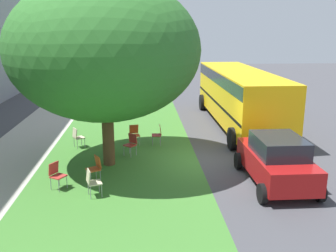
# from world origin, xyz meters

# --- Properties ---
(ground) EXTENTS (80.00, 80.00, 0.00)m
(ground) POSITION_xyz_m (0.00, 0.00, 0.00)
(ground) COLOR #424247
(grass_verge) EXTENTS (48.00, 6.00, 0.01)m
(grass_verge) POSITION_xyz_m (0.00, 3.20, 0.00)
(grass_verge) COLOR #3D752D
(grass_verge) RESTS_ON ground
(sidewalk_strip) EXTENTS (48.00, 2.80, 0.01)m
(sidewalk_strip) POSITION_xyz_m (0.00, 7.60, 0.00)
(sidewalk_strip) COLOR #ADA89E
(sidewalk_strip) RESTS_ON ground
(street_tree) EXTENTS (6.77, 6.77, 6.76)m
(street_tree) POSITION_xyz_m (-0.00, 3.62, 4.25)
(street_tree) COLOR brown
(street_tree) RESTS_ON ground
(chair_0) EXTENTS (0.57, 0.57, 0.88)m
(chair_0) POSITION_xyz_m (2.12, 5.14, 0.52)
(chair_0) COLOR beige
(chair_0) RESTS_ON ground
(chair_1) EXTENTS (0.57, 0.57, 0.88)m
(chair_1) POSITION_xyz_m (-1.61, 3.95, 0.52)
(chair_1) COLOR #C64C1E
(chair_1) RESTS_ON ground
(chair_2) EXTENTS (0.50, 0.49, 0.88)m
(chair_2) POSITION_xyz_m (2.41, 2.70, 0.52)
(chair_2) COLOR #C64C1E
(chair_2) RESTS_ON ground
(chair_3) EXTENTS (0.42, 0.43, 0.88)m
(chair_3) POSITION_xyz_m (2.32, 1.67, 0.52)
(chair_3) COLOR #B7332D
(chair_3) RESTS_ON ground
(chair_4) EXTENTS (0.57, 0.58, 0.88)m
(chair_4) POSITION_xyz_m (-2.14, 5.11, 0.52)
(chair_4) COLOR #B7332D
(chair_4) RESTS_ON ground
(chair_5) EXTENTS (0.59, 0.58, 0.88)m
(chair_5) POSITION_xyz_m (0.99, 2.81, 0.52)
(chair_5) COLOR #B7332D
(chair_5) RESTS_ON ground
(chair_6) EXTENTS (0.52, 0.53, 0.88)m
(chair_6) POSITION_xyz_m (-2.80, 3.90, 0.52)
(chair_6) COLOR beige
(chair_6) RESTS_ON ground
(parked_car) EXTENTS (3.70, 1.92, 1.65)m
(parked_car) POSITION_xyz_m (-2.25, -1.99, 0.84)
(parked_car) COLOR maroon
(parked_car) RESTS_ON ground
(school_bus) EXTENTS (10.40, 2.80, 2.88)m
(school_bus) POSITION_xyz_m (5.41, -2.71, 1.76)
(school_bus) COLOR yellow
(school_bus) RESTS_ON ground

